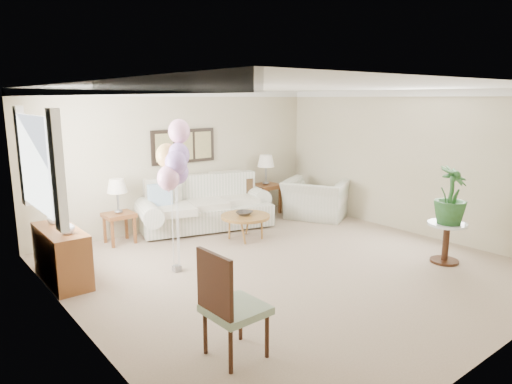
% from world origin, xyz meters
% --- Properties ---
extents(ground_plane, '(6.00, 6.00, 0.00)m').
position_xyz_m(ground_plane, '(0.00, 0.00, 0.00)').
color(ground_plane, tan).
extents(room_shell, '(6.04, 6.04, 2.60)m').
position_xyz_m(room_shell, '(-0.11, 0.09, 1.63)').
color(room_shell, beige).
rests_on(room_shell, ground).
extents(wall_art_triptych, '(1.35, 0.06, 0.65)m').
position_xyz_m(wall_art_triptych, '(0.00, 2.96, 1.55)').
color(wall_art_triptych, black).
rests_on(wall_art_triptych, ground).
extents(sofa, '(2.95, 1.61, 1.00)m').
position_xyz_m(sofa, '(0.16, 2.55, 0.39)').
color(sofa, silver).
rests_on(sofa, ground).
extents(end_table_left, '(0.49, 0.44, 0.53)m').
position_xyz_m(end_table_left, '(-1.49, 2.63, 0.45)').
color(end_table_left, brown).
rests_on(end_table_left, ground).
extents(end_table_right, '(0.58, 0.53, 0.63)m').
position_xyz_m(end_table_right, '(1.82, 2.69, 0.53)').
color(end_table_right, brown).
rests_on(end_table_right, ground).
extents(lamp_left, '(0.34, 0.34, 0.59)m').
position_xyz_m(lamp_left, '(-1.49, 2.63, 0.99)').
color(lamp_left, gray).
rests_on(lamp_left, end_table_left).
extents(lamp_right, '(0.36, 0.36, 0.64)m').
position_xyz_m(lamp_right, '(1.82, 2.69, 1.12)').
color(lamp_right, gray).
rests_on(lamp_right, end_table_right).
extents(coffee_table, '(0.87, 0.87, 0.44)m').
position_xyz_m(coffee_table, '(0.33, 1.46, 0.40)').
color(coffee_table, '#A16A26').
rests_on(coffee_table, ground).
extents(decor_bowl, '(0.37, 0.37, 0.07)m').
position_xyz_m(decor_bowl, '(0.32, 1.47, 0.47)').
color(decor_bowl, '#2D2925').
rests_on(decor_bowl, coffee_table).
extents(armchair, '(1.52, 1.58, 0.80)m').
position_xyz_m(armchair, '(2.36, 1.72, 0.40)').
color(armchair, silver).
rests_on(armchair, ground).
extents(side_table, '(0.57, 0.57, 0.62)m').
position_xyz_m(side_table, '(2.00, -1.35, 0.47)').
color(side_table, silver).
rests_on(side_table, ground).
extents(potted_plant, '(0.52, 0.52, 0.86)m').
position_xyz_m(potted_plant, '(1.97, -1.39, 1.05)').
color(potted_plant, '#234E1A').
rests_on(potted_plant, side_table).
extents(accent_chair, '(0.55, 0.55, 1.09)m').
position_xyz_m(accent_chair, '(-2.08, -1.45, 0.57)').
color(accent_chair, gray).
rests_on(accent_chair, ground).
extents(credenza, '(0.46, 1.20, 0.74)m').
position_xyz_m(credenza, '(-2.76, 1.50, 0.37)').
color(credenza, brown).
rests_on(credenza, ground).
extents(vase_white, '(0.21, 0.21, 0.20)m').
position_xyz_m(vase_white, '(-2.74, 1.20, 0.84)').
color(vase_white, silver).
rests_on(vase_white, credenza).
extents(vase_sage, '(0.22, 0.22, 0.20)m').
position_xyz_m(vase_sage, '(-2.74, 1.82, 0.84)').
color(vase_sage, '#ADB2AB').
rests_on(vase_sage, credenza).
extents(balloon_cluster, '(0.60, 0.53, 2.17)m').
position_xyz_m(balloon_cluster, '(-1.35, 0.85, 1.62)').
color(balloon_cluster, gray).
rests_on(balloon_cluster, ground).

